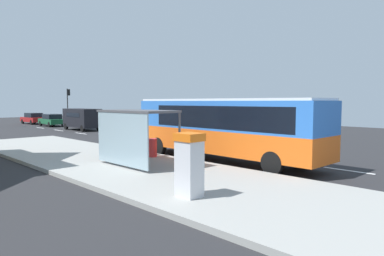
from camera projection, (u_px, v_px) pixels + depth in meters
The scene contains 19 objects.
ground_plane at pixel (106, 138), 29.08m from camera, with size 56.00×92.00×0.04m, color #262628.
sidewalk_platform at pixel (120, 165), 16.09m from camera, with size 6.20×30.00×0.18m, color #999993.
lane_stripe_seg_0 at pixel (348, 171), 15.13m from camera, with size 0.16×2.20×0.01m, color silver.
lane_stripe_seg_1 at pixel (254, 158), 18.66m from camera, with size 0.16×2.20×0.01m, color silver.
lane_stripe_seg_2 at pixel (190, 149), 22.19m from camera, with size 0.16×2.20×0.01m, color silver.
lane_stripe_seg_3 at pixel (144, 142), 25.72m from camera, with size 0.16×2.20×0.01m, color silver.
lane_stripe_seg_4 at pixel (109, 137), 29.25m from camera, with size 0.16×2.20×0.01m, color silver.
lane_stripe_seg_5 at pixel (81, 133), 32.79m from camera, with size 0.16×2.20×0.01m, color silver.
lane_stripe_seg_6 at pixel (59, 130), 36.32m from camera, with size 0.16×2.20×0.01m, color silver.
lane_stripe_seg_7 at pixel (40, 128), 39.85m from camera, with size 0.16×2.20×0.01m, color silver.
bus at pixel (223, 125), 17.57m from camera, with size 2.74×11.06×3.21m.
white_van at pixel (82, 118), 36.57m from camera, with size 2.15×5.25×2.30m.
sedan_near at pixel (52, 120), 42.40m from camera, with size 1.97×4.46×1.52m.
sedan_far at pixel (33, 118), 46.73m from camera, with size 1.96×4.46×1.52m.
ticket_machine at pixel (189, 164), 10.31m from camera, with size 0.66×0.76×1.94m.
recycling_bin_red at pixel (152, 148), 17.84m from camera, with size 0.52×0.52×0.95m, color red.
recycling_bin_green at pixel (144, 146), 18.34m from camera, with size 0.52×0.52×0.95m, color green.
traffic_light_near_side at pixel (68, 101), 45.99m from camera, with size 0.49×0.28×4.80m.
bus_shelter at pixel (131, 123), 15.21m from camera, with size 1.80×4.00×2.50m.
Camera 1 is at (-15.21, -11.68, 3.06)m, focal length 31.94 mm.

